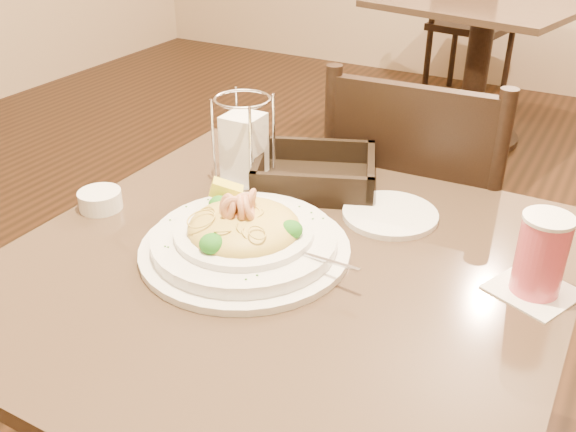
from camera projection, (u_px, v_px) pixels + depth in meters
The scene contains 10 objects.
main_table at pixel (283, 366), 1.18m from camera, with size 0.90×0.90×0.72m.
background_table at pixel (480, 46), 3.20m from camera, with size 1.07×1.07×0.72m.
dining_chair_near at pixel (415, 232), 1.60m from camera, with size 0.44×0.44×0.93m.
dining_chair_far at pixel (470, 19), 3.73m from camera, with size 0.48×0.48×0.93m.
pasta_bowl at pixel (244, 236), 1.08m from camera, with size 0.40×0.36×0.12m.
drink_glass at pixel (541, 256), 0.97m from camera, with size 0.15×0.15×0.13m.
bread_basket at pixel (315, 176), 1.31m from camera, with size 0.30×0.27×0.07m.
napkin_caddy at pixel (244, 146), 1.31m from camera, with size 0.11×0.11×0.18m.
side_plate at pixel (390, 214), 1.20m from camera, with size 0.18×0.18×0.01m, color white.
butter_ramekin at pixel (100, 200), 1.23m from camera, with size 0.08×0.08×0.04m, color white.
Camera 1 is at (0.44, -0.78, 1.31)m, focal length 40.00 mm.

